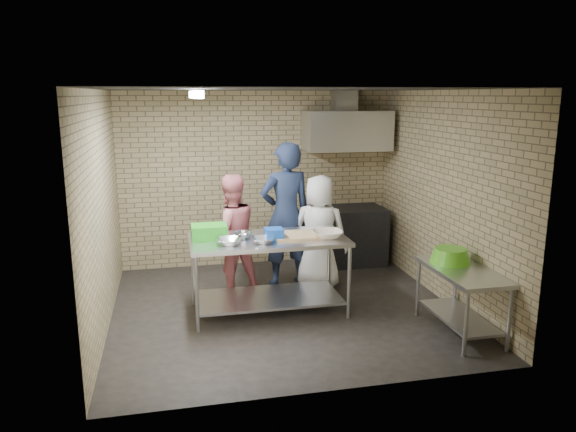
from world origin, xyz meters
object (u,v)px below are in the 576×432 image
at_px(side_counter, 460,301).
at_px(woman_white, 319,232).
at_px(man_navy, 286,215).
at_px(blue_tub, 274,234).
at_px(bottle_green, 370,135).
at_px(woman_pink, 231,234).
at_px(green_crate, 209,232).
at_px(prep_table, 269,275).
at_px(green_basin, 450,255).
at_px(stove, 345,236).

distance_m(side_counter, woman_white, 2.17).
distance_m(man_navy, woman_white, 0.53).
bearing_deg(side_counter, blue_tub, 153.68).
height_order(bottle_green, woman_white, bottle_green).
relative_size(woman_pink, woman_white, 1.02).
bearing_deg(side_counter, green_crate, 156.31).
bearing_deg(prep_table, side_counter, -28.03).
height_order(prep_table, blue_tub, blue_tub).
height_order(blue_tub, man_navy, man_navy).
xyz_separation_m(green_crate, blue_tub, (0.75, -0.22, -0.02)).
relative_size(man_navy, woman_white, 1.27).
bearing_deg(side_counter, green_basin, 94.57).
bearing_deg(green_crate, woman_pink, 63.37).
distance_m(green_basin, bottle_green, 2.98).
height_order(prep_table, man_navy, man_navy).
bearing_deg(stove, man_navy, -146.60).
height_order(green_crate, bottle_green, bottle_green).
bearing_deg(prep_table, woman_pink, 115.32).
xyz_separation_m(blue_tub, bottle_green, (1.95, 2.03, 1.00)).
bearing_deg(stove, prep_table, -132.53).
bearing_deg(bottle_green, woman_white, -133.78).
bearing_deg(woman_white, prep_table, 69.31).
bearing_deg(woman_white, woman_pink, 26.09).
xyz_separation_m(prep_table, bottle_green, (2.00, 1.93, 1.54)).
xyz_separation_m(blue_tub, woman_pink, (-0.42, 0.88, -0.20)).
bearing_deg(green_crate, woman_white, 21.37).
bearing_deg(bottle_green, woman_pink, -154.14).
bearing_deg(blue_tub, bottle_green, 46.15).
distance_m(prep_table, bottle_green, 3.17).
bearing_deg(woman_white, green_basin, 155.06).
xyz_separation_m(side_counter, woman_pink, (-2.37, 1.84, 0.44)).
distance_m(side_counter, stove, 2.79).
distance_m(stove, man_navy, 1.46).
height_order(stove, bottle_green, bottle_green).
height_order(stove, blue_tub, blue_tub).
xyz_separation_m(green_crate, green_basin, (2.68, -0.93, -0.20)).
distance_m(blue_tub, woman_pink, 1.00).
xyz_separation_m(side_counter, blue_tub, (-1.95, 0.96, 0.64)).
height_order(stove, man_navy, man_navy).
relative_size(stove, man_navy, 0.60).
distance_m(side_counter, blue_tub, 2.26).
relative_size(side_counter, bottle_green, 8.00).
distance_m(prep_table, green_crate, 0.90).
height_order(side_counter, woman_white, woman_white).
relative_size(side_counter, man_navy, 0.60).
distance_m(stove, blue_tub, 2.40).
bearing_deg(prep_table, stove, 47.47).
bearing_deg(man_navy, side_counter, 120.05).
distance_m(bottle_green, woman_white, 2.07).
relative_size(prep_table, green_basin, 4.11).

